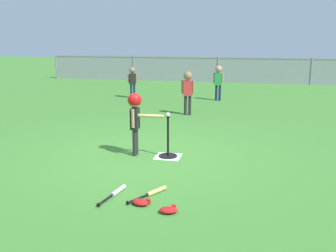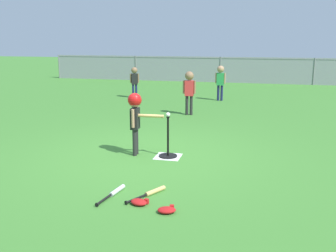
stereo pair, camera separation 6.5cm
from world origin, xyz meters
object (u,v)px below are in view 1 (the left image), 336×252
at_px(batting_tee, 168,150).
at_px(fielder_near_right, 132,78).
at_px(glove_by_plate, 169,210).
at_px(fielder_near_left, 188,87).
at_px(glove_near_bats, 141,202).
at_px(spare_bat_silver, 116,192).
at_px(baseball_on_tee, 168,115).
at_px(fielder_deep_right, 218,78).
at_px(spare_bat_wood, 153,193).
at_px(batter_child, 135,111).

relative_size(batting_tee, fielder_near_right, 0.69).
bearing_deg(glove_by_plate, fielder_near_right, 110.66).
bearing_deg(batting_tee, fielder_near_right, 113.11).
relative_size(batting_tee, glove_by_plate, 2.79).
height_order(batting_tee, fielder_near_right, fielder_near_right).
height_order(fielder_near_left, glove_near_bats, fielder_near_left).
bearing_deg(spare_bat_silver, baseball_on_tee, 80.59).
bearing_deg(fielder_near_right, glove_by_plate, -69.34).
distance_m(batting_tee, glove_by_plate, 2.24).
xyz_separation_m(fielder_deep_right, spare_bat_wood, (-0.03, -8.05, -0.70)).
relative_size(baseball_on_tee, glove_by_plate, 0.29).
distance_m(batting_tee, spare_bat_silver, 1.83).
bearing_deg(fielder_deep_right, batting_tee, -91.89).
relative_size(baseball_on_tee, spare_bat_wood, 0.12).
distance_m(fielder_deep_right, spare_bat_silver, 8.20).
bearing_deg(spare_bat_wood, batter_child, 114.33).
height_order(spare_bat_wood, glove_by_plate, glove_by_plate).
relative_size(batter_child, fielder_deep_right, 0.98).
bearing_deg(spare_bat_silver, fielder_near_left, 90.34).
bearing_deg(fielder_near_left, batting_tee, -84.98).
bearing_deg(fielder_near_left, fielder_deep_right, 78.20).
relative_size(fielder_deep_right, spare_bat_silver, 1.68).
bearing_deg(batter_child, glove_by_plate, -63.27).
xyz_separation_m(batter_child, glove_by_plate, (1.09, -2.16, -0.75)).
xyz_separation_m(fielder_near_left, spare_bat_wood, (0.51, -5.46, -0.71)).
height_order(batting_tee, fielder_deep_right, fielder_deep_right).
relative_size(fielder_near_left, glove_near_bats, 4.43).
distance_m(baseball_on_tee, glove_near_bats, 2.16).
xyz_separation_m(baseball_on_tee, fielder_deep_right, (0.21, 6.36, -0.02)).
relative_size(fielder_near_right, glove_by_plate, 4.06).
relative_size(spare_bat_wood, glove_by_plate, 2.50).
height_order(fielder_deep_right, fielder_near_right, fielder_deep_right).
bearing_deg(batter_child, glove_near_bats, -70.96).
xyz_separation_m(fielder_deep_right, glove_by_plate, (0.30, -8.53, -0.69)).
height_order(baseball_on_tee, glove_near_bats, baseball_on_tee).
bearing_deg(baseball_on_tee, fielder_near_left, 95.02).
relative_size(spare_bat_silver, glove_by_plate, 2.64).
bearing_deg(glove_near_bats, baseball_on_tee, 93.37).
height_order(fielder_near_right, glove_by_plate, fielder_near_right).
height_order(glove_by_plate, glove_near_bats, same).
bearing_deg(glove_near_bats, fielder_near_right, 108.59).
bearing_deg(batter_child, fielder_near_right, 108.44).
bearing_deg(batting_tee, spare_bat_wood, -83.92).
bearing_deg(spare_bat_wood, fielder_near_right, 109.72).
xyz_separation_m(batting_tee, glove_near_bats, (0.12, -2.04, -0.08)).
bearing_deg(fielder_near_right, fielder_near_left, -46.76).
xyz_separation_m(fielder_deep_right, glove_near_bats, (-0.09, -8.39, -0.69)).
height_order(baseball_on_tee, fielder_near_left, fielder_near_left).
bearing_deg(glove_near_bats, spare_bat_wood, 80.03).
bearing_deg(glove_near_bats, spare_bat_silver, 150.54).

